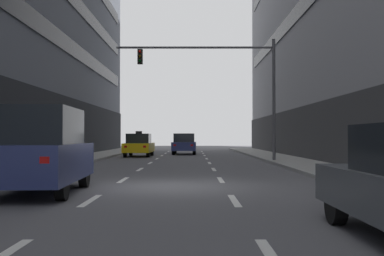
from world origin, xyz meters
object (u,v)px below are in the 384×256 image
Objects in this scene: car_driving_0 at (44,151)px; traffic_signal_0 at (229,76)px; pedestrian_0 at (375,146)px; taxi_driving_2 at (141,145)px; car_driving_1 at (186,144)px.

car_driving_0 is 0.51× the size of traffic_signal_0.
car_driving_0 reaches higher than pedestrian_0.
pedestrian_0 is (10.12, -17.72, 0.32)m from taxi_driving_2.
traffic_signal_0 is (5.82, 14.31, 3.76)m from car_driving_0.
pedestrian_0 is at bearing 22.92° from car_driving_0.
car_driving_0 reaches higher than car_driving_1.
pedestrian_0 reaches higher than taxi_driving_2.
car_driving_1 is 23.13m from pedestrian_0.
car_driving_1 is 12.96m from traffic_signal_0.
car_driving_1 is 2.66× the size of pedestrian_0.
traffic_signal_0 reaches higher than car_driving_0.
pedestrian_0 is at bearing -72.64° from car_driving_1.
traffic_signal_0 is at bearing 67.88° from car_driving_0.
car_driving_0 is 21.99m from taxi_driving_2.
car_driving_0 is at bearing -157.08° from pedestrian_0.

